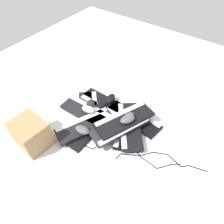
% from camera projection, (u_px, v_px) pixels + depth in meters
% --- Properties ---
extents(ground_plane, '(3.20, 3.20, 0.00)m').
position_uv_depth(ground_plane, '(117.00, 117.00, 1.59)').
color(ground_plane, silver).
extents(keyboard_0, '(0.44, 0.15, 0.03)m').
position_uv_depth(keyboard_0, '(89.00, 126.00, 1.51)').
color(keyboard_0, black).
rests_on(keyboard_0, ground).
extents(keyboard_1, '(0.46, 0.32, 0.03)m').
position_uv_depth(keyboard_1, '(127.00, 126.00, 1.52)').
color(keyboard_1, black).
rests_on(keyboard_1, ground).
extents(keyboard_2, '(0.21, 0.46, 0.03)m').
position_uv_depth(keyboard_2, '(134.00, 117.00, 1.58)').
color(keyboard_2, black).
rests_on(keyboard_2, ground).
extents(keyboard_3, '(0.16, 0.44, 0.03)m').
position_uv_depth(keyboard_3, '(105.00, 104.00, 1.67)').
color(keyboard_3, black).
rests_on(keyboard_3, ground).
extents(keyboard_4, '(0.43, 0.41, 0.03)m').
position_uv_depth(keyboard_4, '(89.00, 111.00, 1.62)').
color(keyboard_4, black).
rests_on(keyboard_4, ground).
extents(keyboard_5, '(0.46, 0.32, 0.03)m').
position_uv_depth(keyboard_5, '(85.00, 125.00, 1.48)').
color(keyboard_5, black).
rests_on(keyboard_5, keyboard_0).
extents(keyboard_6, '(0.44, 0.39, 0.03)m').
position_uv_depth(keyboard_6, '(129.00, 125.00, 1.48)').
color(keyboard_6, black).
rests_on(keyboard_6, keyboard_1).
extents(keyboard_7, '(0.46, 0.30, 0.03)m').
position_uv_depth(keyboard_7, '(120.00, 127.00, 1.44)').
color(keyboard_7, '#232326').
rests_on(keyboard_7, keyboard_6).
extents(keyboard_8, '(0.16, 0.44, 0.03)m').
position_uv_depth(keyboard_8, '(87.00, 112.00, 1.57)').
color(keyboard_8, black).
rests_on(keyboard_8, keyboard_4).
extents(keyboard_9, '(0.46, 0.31, 0.03)m').
position_uv_depth(keyboard_9, '(124.00, 119.00, 1.44)').
color(keyboard_9, black).
rests_on(keyboard_9, keyboard_7).
extents(mouse_0, '(0.11, 0.07, 0.04)m').
position_uv_depth(mouse_0, '(129.00, 118.00, 1.41)').
color(mouse_0, '#4C4C51').
rests_on(mouse_0, keyboard_9).
extents(mouse_1, '(0.08, 0.12, 0.04)m').
position_uv_depth(mouse_1, '(72.00, 138.00, 1.44)').
color(mouse_1, black).
rests_on(mouse_1, ground).
extents(mouse_2, '(0.12, 0.09, 0.04)m').
position_uv_depth(mouse_2, '(111.00, 98.00, 1.66)').
color(mouse_2, black).
rests_on(mouse_2, keyboard_3).
extents(mouse_3, '(0.13, 0.11, 0.04)m').
position_uv_depth(mouse_3, '(90.00, 104.00, 1.58)').
color(mouse_3, black).
rests_on(mouse_3, keyboard_8).
extents(mouse_4, '(0.13, 0.11, 0.04)m').
position_uv_depth(mouse_4, '(128.00, 119.00, 1.40)').
color(mouse_4, '#4C4C51').
rests_on(mouse_4, keyboard_9).
extents(mouse_5, '(0.08, 0.12, 0.04)m').
position_uv_depth(mouse_5, '(88.00, 109.00, 1.54)').
color(mouse_5, '#B7B7BC').
rests_on(mouse_5, keyboard_8).
extents(mouse_6, '(0.12, 0.09, 0.04)m').
position_uv_depth(mouse_6, '(100.00, 106.00, 1.61)').
color(mouse_6, black).
rests_on(mouse_6, keyboard_3).
extents(mouse_7, '(0.08, 0.12, 0.04)m').
position_uv_depth(mouse_7, '(82.00, 130.00, 1.41)').
color(mouse_7, '#4C4C51').
rests_on(mouse_7, keyboard_5).
extents(cable_0, '(0.31, 0.73, 0.01)m').
position_uv_depth(cable_0, '(123.00, 151.00, 1.38)').
color(cable_0, black).
rests_on(cable_0, ground).
extents(cable_1, '(0.28, 0.54, 0.01)m').
position_uv_depth(cable_1, '(159.00, 159.00, 1.34)').
color(cable_1, black).
rests_on(cable_1, ground).
extents(cardboard_box, '(0.22, 0.25, 0.21)m').
position_uv_depth(cardboard_box, '(31.00, 134.00, 1.36)').
color(cardboard_box, '#9E774C').
rests_on(cardboard_box, ground).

